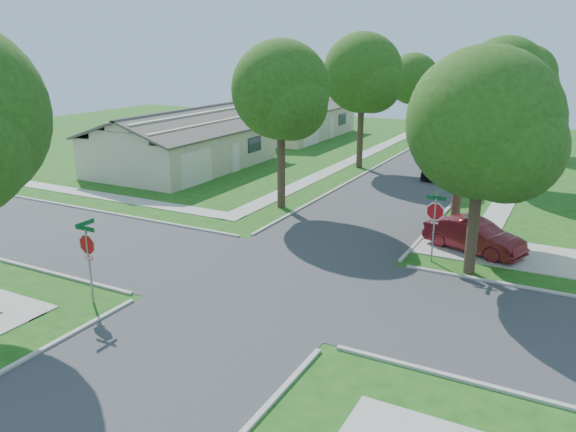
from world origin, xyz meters
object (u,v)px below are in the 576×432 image
Objects in this scene: car_driveway at (474,236)px; car_curb_west at (435,131)px; tree_e_near at (465,113)px; tree_e_mid at (504,84)px; house_nw_far at (292,121)px; house_nw_near at (184,147)px; tree_e_far at (526,79)px; tree_ne_corner at (485,131)px; car_curb_east at (438,167)px; tree_w_near at (282,95)px; tree_w_far at (413,81)px; stop_sign_sw at (88,248)px; stop_sign_ne at (435,214)px; tree_w_mid at (363,77)px.

car_curb_west is (-9.20, 30.94, -0.11)m from car_driveway.
tree_e_near is 12.02m from tree_e_mid.
house_nw_near is at bearing -90.00° from house_nw_far.
car_curb_west is (-7.95, 3.66, -5.38)m from tree_e_far.
tree_ne_corner reaches higher than car_curb_east.
house_nw_near is (-20.75, -19.01, -4.46)m from tree_e_far.
tree_w_near is 25.01m from tree_w_far.
tree_w_near is at bearing -89.99° from tree_w_far.
house_nw_far is at bearing 132.06° from tree_e_near.
stop_sign_sw is 1.00× the size of stop_sign_ne.
tree_w_mid is 13.04m from tree_w_far.
tree_e_mid is 16.06m from tree_w_far.
stop_sign_sw is at bearing -104.34° from car_curb_east.
house_nw_far is at bearing 90.00° from house_nw_near.
tree_e_far is at bearing 90.00° from tree_e_near.
tree_w_far is 31.77m from tree_ne_corner.
car_driveway is at bearing 57.26° from stop_sign_ne.
stop_sign_sw is 38.86m from tree_w_far.
car_curb_west is at bearing 103.48° from stop_sign_ne.
tree_ne_corner is (11.00, -16.80, -0.90)m from tree_w_mid.
tree_e_near reaches higher than car_driveway.
tree_e_near is at bearing -47.94° from house_nw_far.
car_curb_east is (5.84, 11.42, -5.42)m from tree_w_near.
car_driveway is at bearing -71.82° from car_curb_east.
tree_w_mid is at bearing 27.90° from house_nw_near.
stop_sign_sw is at bearing -90.23° from tree_w_near.
tree_w_near is at bearing 156.44° from tree_ne_corner.
house_nw_far is (-11.35, 10.99, -4.97)m from tree_w_mid.
car_curb_east is (-4.80, 13.70, -0.01)m from car_driveway.
tree_e_mid is at bearing 109.57° from car_curb_west.
stop_sign_ne is at bearing -78.58° from car_curb_east.
stop_sign_ne is 3.96m from tree_ne_corner.
tree_w_far is (0.05, 38.71, 3.48)m from stop_sign_sw.
tree_w_near is at bearing 155.26° from stop_sign_ne.
car_driveway is at bearing -87.38° from tree_e_far.
car_driveway is at bearing -68.68° from tree_w_far.
stop_sign_ne is 0.73× the size of car_curb_west.
tree_e_far reaches higher than car_curb_west.
tree_e_mid is at bearing 89.80° from stop_sign_ne.
tree_e_mid is 23.95m from house_nw_far.
stop_sign_ne is at bearing 97.51° from car_curb_west.
tree_w_near is at bearing 97.85° from car_driveway.
tree_w_mid is at bearing 180.00° from tree_e_mid.
tree_ne_corner is at bearing -56.78° from tree_w_mid.
tree_w_far is (-9.40, -0.00, -0.47)m from tree_e_far.
car_curb_west is (-9.56, 33.46, -5.00)m from tree_ne_corner.
tree_e_near is 0.87× the size of tree_w_mid.
stop_sign_sw is 14.64m from tree_ne_corner.
car_driveway is (10.64, -14.28, -5.78)m from tree_w_mid.
stop_sign_ne is 33.93m from car_curb_west.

